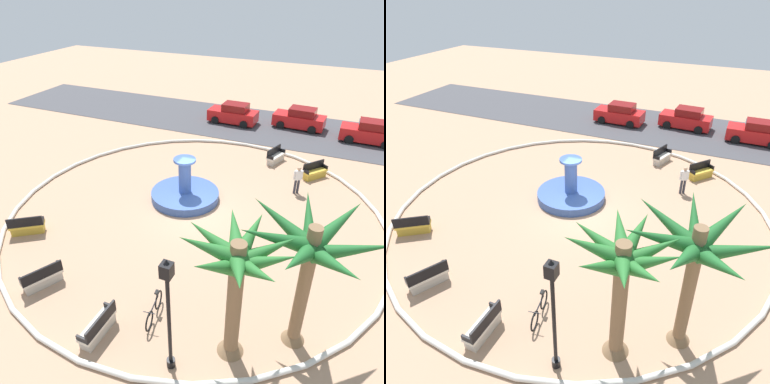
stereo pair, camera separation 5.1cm
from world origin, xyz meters
TOP-DOWN VIEW (x-y plane):
  - ground_plane at (0.00, 0.00)m, footprint 80.00×80.00m
  - plaza_curb at (0.00, 0.00)m, footprint 19.10×19.10m
  - street_asphalt at (0.00, 13.95)m, footprint 48.00×8.00m
  - fountain at (-1.06, 1.04)m, footprint 3.74×3.74m
  - palm_tree_near_fountain at (4.30, -7.05)m, footprint 3.46×3.53m
  - palm_tree_by_curb at (6.08, -5.79)m, footprint 4.32×4.32m
  - bench_east at (5.18, 6.43)m, footprint 1.40×1.56m
  - bench_west at (2.52, 7.62)m, footprint 0.98×1.68m
  - bench_north at (-6.67, -4.85)m, footprint 1.59×1.34m
  - bench_southeast at (-3.51, -7.23)m, footprint 1.15×1.66m
  - bench_southwest at (-0.07, -8.28)m, footprint 0.52×1.61m
  - lamppost at (2.74, -8.34)m, footprint 0.32×0.32m
  - bicycle_red_frame at (1.33, -6.85)m, footprint 0.46×1.71m
  - person_cyclist_photo at (4.47, 4.12)m, footprint 0.47×0.34m
  - parked_car_leftmost at (-2.40, 13.65)m, footprint 4.04×1.99m
  - parked_car_second at (2.85, 14.66)m, footprint 4.10×2.12m
  - parked_car_third at (8.07, 13.71)m, footprint 4.03×1.98m

SIDE VIEW (x-z plane):
  - ground_plane at x=0.00m, z-range 0.00..0.00m
  - street_asphalt at x=0.00m, z-range 0.00..0.03m
  - plaza_curb at x=0.00m, z-range 0.00..0.20m
  - fountain at x=-1.06m, z-range -0.88..1.56m
  - bench_east at x=5.18m, z-range -0.15..0.85m
  - bench_west at x=2.52m, z-range -0.15..0.85m
  - bench_north at x=-6.67m, z-range -0.15..0.85m
  - bench_southeast at x=-3.51m, z-range -0.15..0.85m
  - bench_southwest at x=-0.07m, z-range -0.15..0.85m
  - bicycle_red_frame at x=1.33m, z-range -0.09..0.86m
  - parked_car_leftmost at x=-2.40m, z-range -0.05..1.61m
  - parked_car_second at x=2.85m, z-range -0.05..1.61m
  - parked_car_third at x=8.07m, z-range -0.05..1.61m
  - person_cyclist_photo at x=4.47m, z-range 0.10..1.77m
  - lamppost at x=2.74m, z-range 0.38..4.81m
  - palm_tree_near_fountain at x=4.30m, z-range 1.26..6.05m
  - palm_tree_by_curb at x=6.08m, z-range 1.34..6.34m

